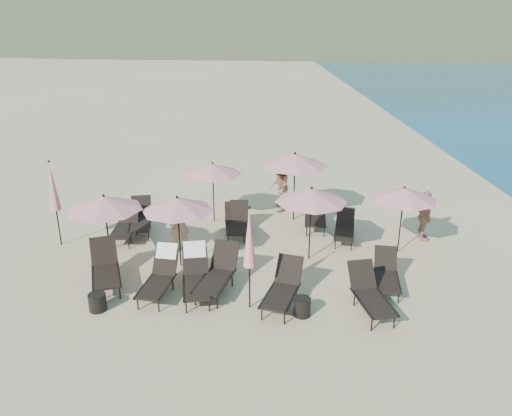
{
  "coord_description": "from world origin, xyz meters",
  "views": [
    {
      "loc": [
        -0.32,
        -11.05,
        6.66
      ],
      "look_at": [
        -0.17,
        3.5,
        1.1
      ],
      "focal_mm": 35.0,
      "sensor_mm": 36.0,
      "label": 1
    }
  ],
  "objects_px": {
    "umbrella_open_3": "(213,169)",
    "umbrella_open_4": "(295,160)",
    "lounger_8": "(234,222)",
    "umbrella_open_5": "(404,194)",
    "lounger_9": "(238,222)",
    "lounger_1": "(160,274)",
    "lounger_10": "(315,213)",
    "umbrella_open_0": "(104,203)",
    "umbrella_closed_0": "(249,239)",
    "umbrella_open_2": "(311,195)",
    "beachgoer_a": "(180,224)",
    "umbrella_closed_1": "(53,187)",
    "side_table_1": "(302,307)",
    "lounger_12": "(196,274)",
    "lounger_0": "(105,268)",
    "lounger_5": "(387,273)",
    "umbrella_open_1": "(177,204)",
    "side_table_0": "(97,302)",
    "lounger_2": "(218,273)",
    "lounger_4": "(370,293)",
    "lounger_7": "(141,218)",
    "beachgoer_b": "(279,187)",
    "beachgoer_c": "(425,216)",
    "lounger_3": "(283,287)",
    "lounger_6": "(125,225)",
    "lounger_11": "(345,228)"
  },
  "relations": [
    {
      "from": "lounger_2",
      "to": "lounger_4",
      "type": "relative_size",
      "value": 1.08
    },
    {
      "from": "lounger_8",
      "to": "umbrella_open_5",
      "type": "relative_size",
      "value": 0.75
    },
    {
      "from": "lounger_1",
      "to": "lounger_3",
      "type": "xyz_separation_m",
      "value": [
        3.11,
        -0.62,
        -0.05
      ]
    },
    {
      "from": "side_table_1",
      "to": "lounger_1",
      "type": "bearing_deg",
      "value": 162.56
    },
    {
      "from": "umbrella_open_3",
      "to": "beachgoer_a",
      "type": "xyz_separation_m",
      "value": [
        -0.86,
        -2.27,
        -1.05
      ]
    },
    {
      "from": "lounger_5",
      "to": "umbrella_open_4",
      "type": "height_order",
      "value": "umbrella_open_4"
    },
    {
      "from": "lounger_5",
      "to": "lounger_8",
      "type": "relative_size",
      "value": 1.04
    },
    {
      "from": "umbrella_open_4",
      "to": "side_table_0",
      "type": "height_order",
      "value": "umbrella_open_4"
    },
    {
      "from": "umbrella_open_3",
      "to": "umbrella_open_4",
      "type": "distance_m",
      "value": 2.8
    },
    {
      "from": "lounger_7",
      "to": "lounger_9",
      "type": "distance_m",
      "value": 3.24
    },
    {
      "from": "lounger_7",
      "to": "beachgoer_c",
      "type": "bearing_deg",
      "value": -12.23
    },
    {
      "from": "umbrella_closed_0",
      "to": "beachgoer_b",
      "type": "distance_m",
      "value": 6.73
    },
    {
      "from": "umbrella_open_2",
      "to": "beachgoer_a",
      "type": "relative_size",
      "value": 1.33
    },
    {
      "from": "umbrella_open_1",
      "to": "side_table_0",
      "type": "distance_m",
      "value": 3.32
    },
    {
      "from": "side_table_1",
      "to": "beachgoer_c",
      "type": "xyz_separation_m",
      "value": [
        4.27,
        4.31,
        0.59
      ]
    },
    {
      "from": "lounger_9",
      "to": "lounger_1",
      "type": "bearing_deg",
      "value": -115.52
    },
    {
      "from": "beachgoer_c",
      "to": "umbrella_open_1",
      "type": "bearing_deg",
      "value": 103.91
    },
    {
      "from": "beachgoer_c",
      "to": "side_table_0",
      "type": "bearing_deg",
      "value": 114.61
    },
    {
      "from": "umbrella_open_1",
      "to": "lounger_9",
      "type": "bearing_deg",
      "value": 53.97
    },
    {
      "from": "lounger_5",
      "to": "side_table_0",
      "type": "bearing_deg",
      "value": -162.65
    },
    {
      "from": "lounger_5",
      "to": "beachgoer_a",
      "type": "distance_m",
      "value": 6.18
    },
    {
      "from": "beachgoer_a",
      "to": "lounger_2",
      "type": "bearing_deg",
      "value": -76.1
    },
    {
      "from": "lounger_3",
      "to": "lounger_7",
      "type": "xyz_separation_m",
      "value": [
        -4.43,
        4.56,
        0.0
      ]
    },
    {
      "from": "lounger_4",
      "to": "umbrella_open_0",
      "type": "xyz_separation_m",
      "value": [
        -6.84,
        2.28,
        1.49
      ]
    },
    {
      "from": "lounger_7",
      "to": "lounger_12",
      "type": "xyz_separation_m",
      "value": [
        2.24,
        -3.97,
        0.07
      ]
    },
    {
      "from": "lounger_0",
      "to": "lounger_12",
      "type": "bearing_deg",
      "value": -27.71
    },
    {
      "from": "beachgoer_a",
      "to": "beachgoer_b",
      "type": "height_order",
      "value": "beachgoer_b"
    },
    {
      "from": "side_table_1",
      "to": "lounger_6",
      "type": "bearing_deg",
      "value": 139.16
    },
    {
      "from": "lounger_6",
      "to": "umbrella_open_0",
      "type": "height_order",
      "value": "umbrella_open_0"
    },
    {
      "from": "lounger_1",
      "to": "lounger_9",
      "type": "height_order",
      "value": "lounger_1"
    },
    {
      "from": "umbrella_open_0",
      "to": "umbrella_closed_0",
      "type": "distance_m",
      "value": 4.47
    },
    {
      "from": "umbrella_closed_1",
      "to": "beachgoer_c",
      "type": "bearing_deg",
      "value": 1.26
    },
    {
      "from": "lounger_8",
      "to": "lounger_3",
      "type": "bearing_deg",
      "value": -78.14
    },
    {
      "from": "lounger_10",
      "to": "lounger_12",
      "type": "distance_m",
      "value": 5.64
    },
    {
      "from": "lounger_10",
      "to": "umbrella_open_5",
      "type": "height_order",
      "value": "umbrella_open_5"
    },
    {
      "from": "lounger_11",
      "to": "beachgoer_c",
      "type": "bearing_deg",
      "value": 12.51
    },
    {
      "from": "lounger_2",
      "to": "lounger_4",
      "type": "height_order",
      "value": "lounger_2"
    },
    {
      "from": "side_table_0",
      "to": "beachgoer_b",
      "type": "xyz_separation_m",
      "value": [
        4.75,
        6.67,
        0.71
      ]
    },
    {
      "from": "lounger_6",
      "to": "beachgoer_b",
      "type": "xyz_separation_m",
      "value": [
        5.05,
        2.42,
        0.46
      ]
    },
    {
      "from": "lounger_9",
      "to": "lounger_10",
      "type": "distance_m",
      "value": 2.68
    },
    {
      "from": "lounger_12",
      "to": "umbrella_closed_1",
      "type": "distance_m",
      "value": 5.61
    },
    {
      "from": "umbrella_open_1",
      "to": "beachgoer_a",
      "type": "height_order",
      "value": "umbrella_open_1"
    },
    {
      "from": "lounger_5",
      "to": "beachgoer_c",
      "type": "height_order",
      "value": "beachgoer_c"
    },
    {
      "from": "umbrella_open_5",
      "to": "beachgoer_b",
      "type": "relative_size",
      "value": 1.13
    },
    {
      "from": "lounger_0",
      "to": "lounger_1",
      "type": "distance_m",
      "value": 1.58
    },
    {
      "from": "umbrella_open_4",
      "to": "umbrella_closed_1",
      "type": "bearing_deg",
      "value": -164.94
    },
    {
      "from": "lounger_10",
      "to": "beachgoer_b",
      "type": "relative_size",
      "value": 1.0
    },
    {
      "from": "lounger_12",
      "to": "side_table_1",
      "type": "distance_m",
      "value": 2.86
    },
    {
      "from": "lounger_12",
      "to": "umbrella_open_2",
      "type": "height_order",
      "value": "umbrella_open_2"
    },
    {
      "from": "lounger_3",
      "to": "side_table_0",
      "type": "bearing_deg",
      "value": -157.89
    }
  ]
}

